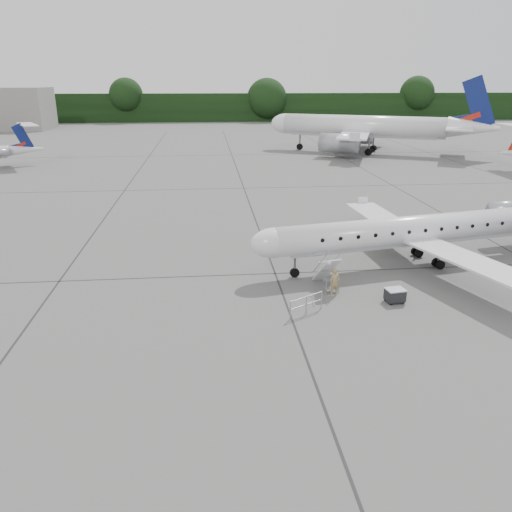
{
  "coord_description": "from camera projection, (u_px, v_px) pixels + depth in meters",
  "views": [
    {
      "loc": [
        -11.06,
        -23.96,
        11.76
      ],
      "look_at": [
        -8.45,
        2.61,
        2.3
      ],
      "focal_mm": 35.0,
      "sensor_mm": 36.0,
      "label": 1
    }
  ],
  "objects": [
    {
      "name": "passenger",
      "position": [
        335.0,
        282.0,
        28.59
      ],
      "size": [
        0.6,
        0.41,
        1.6
      ],
      "primitive_type": "imported",
      "rotation": [
        0.0,
        0.0,
        0.05
      ],
      "color": "#937B50",
      "rests_on": "ground"
    },
    {
      "name": "airstair",
      "position": [
        326.0,
        271.0,
        29.6
      ],
      "size": [
        1.24,
        2.25,
        2.09
      ],
      "primitive_type": null,
      "rotation": [
        0.0,
        0.0,
        0.19
      ],
      "color": "silver",
      "rests_on": "ground"
    },
    {
      "name": "bg_narrowbody",
      "position": [
        363.0,
        115.0,
        82.86
      ],
      "size": [
        41.75,
        37.56,
        12.31
      ],
      "primitive_type": null,
      "rotation": [
        0.0,
        0.0,
        -0.47
      ],
      "color": "silver",
      "rests_on": "ground"
    },
    {
      "name": "baggage_cart",
      "position": [
        395.0,
        295.0,
        27.77
      ],
      "size": [
        1.09,
        0.93,
        0.85
      ],
      "primitive_type": null,
      "rotation": [
        0.0,
        0.0,
        0.14
      ],
      "color": "black",
      "rests_on": "ground"
    },
    {
      "name": "main_regional_jet",
      "position": [
        420.0,
        216.0,
        32.72
      ],
      "size": [
        29.1,
        23.36,
        6.66
      ],
      "primitive_type": null,
      "rotation": [
        0.0,
        0.0,
        0.19
      ],
      "color": "silver",
      "rests_on": "ground"
    },
    {
      "name": "treeline",
      "position": [
        242.0,
        107.0,
        148.04
      ],
      "size": [
        260.0,
        4.0,
        8.0
      ],
      "primitive_type": "cube",
      "color": "black",
      "rests_on": "ground"
    },
    {
      "name": "safety_railing",
      "position": [
        306.0,
        305.0,
        26.34
      ],
      "size": [
        1.93,
        1.19,
        1.0
      ],
      "primitive_type": null,
      "rotation": [
        0.0,
        0.0,
        0.54
      ],
      "color": "gray",
      "rests_on": "ground"
    },
    {
      "name": "ground",
      "position": [
        413.0,
        306.0,
        27.42
      ],
      "size": [
        320.0,
        320.0,
        0.0
      ],
      "primitive_type": "plane",
      "color": "#5F5F5C",
      "rests_on": "ground"
    }
  ]
}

